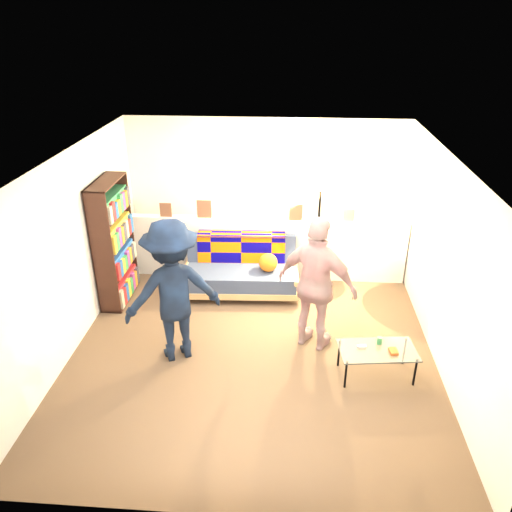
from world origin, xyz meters
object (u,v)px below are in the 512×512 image
at_px(coffee_table, 378,351).
at_px(floor_lamp, 320,217).
at_px(person_right, 317,285).
at_px(person_left, 173,291).
at_px(bookshelf, 114,246).
at_px(futon_sofa, 242,270).

xyz_separation_m(coffee_table, floor_lamp, (-0.63, 2.09, 0.81)).
relative_size(floor_lamp, person_right, 0.93).
height_order(coffee_table, person_right, person_right).
bearing_deg(person_right, coffee_table, 168.19).
distance_m(person_left, person_right, 1.74).
bearing_deg(coffee_table, bookshelf, 156.83).
xyz_separation_m(futon_sofa, bookshelf, (-1.80, -0.33, 0.50)).
bearing_deg(futon_sofa, floor_lamp, 11.89).
bearing_deg(futon_sofa, person_right, -50.86).
relative_size(futon_sofa, coffee_table, 1.90).
xyz_separation_m(bookshelf, person_right, (2.85, -0.97, 0.03)).
bearing_deg(coffee_table, person_left, 174.39).
height_order(bookshelf, coffee_table, bookshelf).
height_order(bookshelf, person_right, bookshelf).
xyz_separation_m(floor_lamp, person_right, (-0.08, -1.54, -0.28)).
xyz_separation_m(coffee_table, person_right, (-0.71, 0.56, 0.53)).
bearing_deg(bookshelf, futon_sofa, 10.41).
distance_m(futon_sofa, bookshelf, 1.89).
relative_size(coffee_table, person_left, 0.52).
distance_m(coffee_table, floor_lamp, 2.33).
bearing_deg(bookshelf, coffee_table, -23.17).
bearing_deg(coffee_table, person_right, 141.77).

